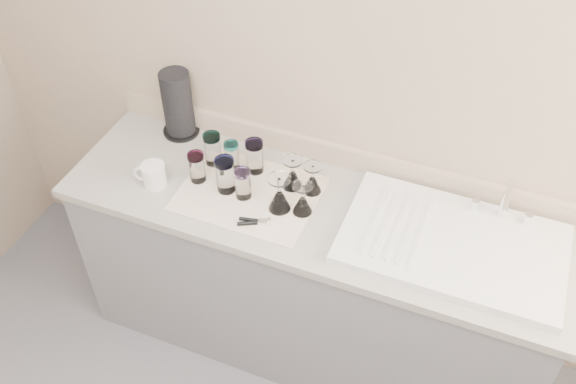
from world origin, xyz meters
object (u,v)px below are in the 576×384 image
at_px(tumbler_cyan, 232,155).
at_px(can_opener, 254,222).
at_px(goblet_back_right, 312,182).
at_px(tumbler_blue, 225,175).
at_px(sink_unit, 453,243).
at_px(tumbler_magenta, 197,167).
at_px(tumbler_lavender, 243,184).
at_px(tumbler_purple, 255,156).
at_px(white_mug, 153,175).
at_px(goblet_front_right, 303,203).
at_px(paper_towel_roll, 178,104).
at_px(goblet_back_left, 293,177).
at_px(tumbler_teal, 213,149).
at_px(goblet_front_left, 279,198).

distance_m(tumbler_cyan, can_opener, 0.35).
bearing_deg(goblet_back_right, tumbler_blue, -159.47).
height_order(sink_unit, can_opener, sink_unit).
distance_m(tumbler_magenta, tumbler_lavender, 0.22).
xyz_separation_m(tumbler_cyan, tumbler_purple, (0.10, 0.02, 0.01)).
relative_size(sink_unit, tumbler_blue, 5.21).
bearing_deg(white_mug, goblet_front_right, 6.81).
bearing_deg(sink_unit, goblet_front_right, -175.69).
bearing_deg(paper_towel_roll, tumbler_lavender, -32.46).
relative_size(tumbler_cyan, tumbler_magenta, 0.92).
bearing_deg(paper_towel_roll, tumbler_magenta, -49.42).
bearing_deg(white_mug, tumbler_cyan, 39.43).
relative_size(tumbler_purple, tumbler_magenta, 1.12).
bearing_deg(goblet_back_left, can_opener, -103.40).
bearing_deg(tumbler_purple, tumbler_teal, -173.86).
bearing_deg(tumbler_purple, goblet_back_right, -5.95).
distance_m(tumbler_teal, tumbler_lavender, 0.25).
bearing_deg(tumbler_purple, tumbler_lavender, -82.67).
xyz_separation_m(goblet_front_right, paper_towel_roll, (-0.69, 0.27, 0.10)).
xyz_separation_m(tumbler_cyan, tumbler_magenta, (-0.10, -0.13, 0.01)).
bearing_deg(goblet_back_right, tumbler_cyan, 178.02).
relative_size(sink_unit, goblet_back_right, 6.04).
distance_m(goblet_back_left, goblet_front_left, 0.14).
xyz_separation_m(goblet_back_left, goblet_back_right, (0.08, 0.00, -0.00)).
relative_size(tumbler_cyan, goblet_front_right, 0.89).
bearing_deg(tumbler_cyan, can_opener, -50.29).
xyz_separation_m(sink_unit, tumbler_purple, (-0.86, 0.11, 0.07)).
height_order(tumbler_cyan, tumbler_purple, tumbler_purple).
distance_m(sink_unit, can_opener, 0.75).
xyz_separation_m(tumbler_teal, tumbler_cyan, (0.09, 0.00, -0.01)).
distance_m(tumbler_teal, tumbler_purple, 0.18).
xyz_separation_m(tumbler_purple, tumbler_blue, (-0.06, -0.15, 0.00)).
bearing_deg(goblet_front_left, paper_towel_roll, 154.35).
distance_m(sink_unit, tumbler_lavender, 0.84).
height_order(tumbler_cyan, tumbler_lavender, tumbler_lavender).
bearing_deg(sink_unit, tumbler_purple, 172.90).
height_order(tumbler_blue, goblet_back_left, tumbler_blue).
bearing_deg(sink_unit, goblet_back_right, 172.39).
distance_m(tumbler_blue, can_opener, 0.24).
bearing_deg(tumbler_blue, goblet_back_right, 20.53).
bearing_deg(tumbler_magenta, can_opener, -23.79).
bearing_deg(white_mug, goblet_back_right, 17.72).
bearing_deg(white_mug, can_opener, -6.62).
height_order(sink_unit, goblet_back_right, sink_unit).
distance_m(tumbler_blue, goblet_front_right, 0.33).
xyz_separation_m(tumbler_teal, goblet_front_left, (0.36, -0.15, -0.02)).
bearing_deg(goblet_back_left, tumbler_teal, 178.03).
xyz_separation_m(tumbler_purple, goblet_back_left, (0.18, -0.03, -0.03)).
height_order(tumbler_magenta, goblet_back_left, goblet_back_left).
relative_size(goblet_back_left, goblet_front_left, 0.89).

